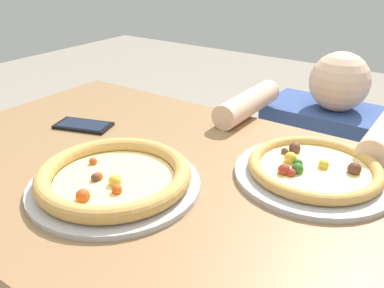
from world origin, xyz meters
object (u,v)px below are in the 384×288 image
(diner_seated, at_px, (320,201))
(pizza_far, at_px, (314,170))
(cell_phone, at_px, (83,125))
(pizza_near, at_px, (114,178))

(diner_seated, bearing_deg, pizza_far, -78.06)
(cell_phone, bearing_deg, pizza_near, -31.24)
(pizza_far, relative_size, cell_phone, 2.01)
(pizza_far, height_order, diner_seated, diner_seated)
(pizza_far, xyz_separation_m, diner_seated, (-0.10, 0.46, -0.37))
(pizza_near, xyz_separation_m, cell_phone, (-0.29, 0.18, -0.02))
(cell_phone, height_order, diner_seated, diner_seated)
(pizza_near, xyz_separation_m, pizza_far, (0.31, 0.27, -0.00))
(pizza_near, bearing_deg, diner_seated, 73.62)
(cell_phone, xyz_separation_m, diner_seated, (0.51, 0.56, -0.35))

